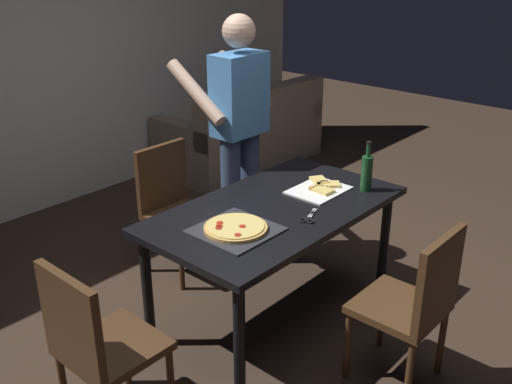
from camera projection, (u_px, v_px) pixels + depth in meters
name	position (u px, v px, depth m)	size (l,w,h in m)	color
ground_plane	(274.00, 315.00, 3.70)	(12.00, 12.00, 0.00)	#38281E
back_wall	(29.00, 45.00, 4.74)	(6.40, 0.10, 2.80)	silver
dining_table	(275.00, 219.00, 3.44)	(1.55, 0.87, 0.75)	black
chair_near_camera	(416.00, 300.00, 2.94)	(0.42, 0.42, 0.90)	#472D19
chair_far_side	(173.00, 201.00, 4.06)	(0.42, 0.42, 0.90)	#472D19
chair_left_end	(96.00, 342.00, 2.63)	(0.42, 0.42, 0.90)	#472D19
couch	(245.00, 137.00, 6.10)	(1.72, 0.88, 0.85)	gray
person_serving_pizza	(238.00, 126.00, 4.04)	(0.55, 0.54, 1.75)	#38476B
pepperoni_pizza_on_tray	(236.00, 228.00, 3.11)	(0.40, 0.40, 0.04)	#2D2D33
pizza_slices_on_towel	(320.00, 188.00, 3.64)	(0.36, 0.29, 0.03)	white
wine_bottle	(367.00, 172.00, 3.59)	(0.07, 0.07, 0.32)	#194723
kitchen_scissors	(309.00, 218.00, 3.25)	(0.20, 0.12, 0.01)	silver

